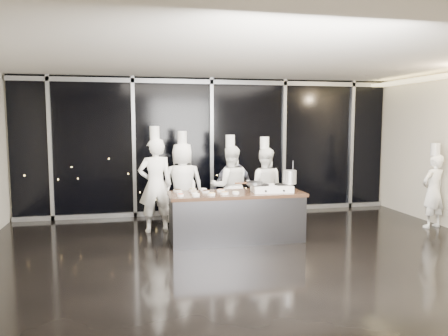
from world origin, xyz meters
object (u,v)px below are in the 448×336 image
object	(u,v)px
guest	(233,186)
chef_left	(183,184)
stove	(272,188)
chef_far_left	(155,184)
chef_right	(264,186)
chef_side	(433,190)
stock_pot	(290,177)
demo_counter	(236,217)
chef_center	(230,186)
frying_pan	(254,183)

from	to	relation	value
guest	chef_left	bearing A→B (deg)	-13.71
stove	chef_far_left	bearing A→B (deg)	157.19
chef_right	chef_far_left	bearing A→B (deg)	23.14
chef_right	chef_side	bearing A→B (deg)	-175.40
stock_pot	chef_left	world-z (taller)	chef_left
stock_pot	stove	bearing A→B (deg)	176.23
chef_left	chef_side	world-z (taller)	chef_left
chef_far_left	stove	bearing A→B (deg)	147.01
demo_counter	guest	world-z (taller)	guest
chef_left	chef_center	distance (m)	0.99
chef_center	guest	size ratio (longest dim) A/B	1.19
frying_pan	chef_center	size ratio (longest dim) A/B	0.28
chef_far_left	chef_side	size ratio (longest dim) A/B	1.20
demo_counter	stock_pot	distance (m)	1.22
stove	chef_right	xyz separation A→B (m)	(0.21, 1.14, -0.13)
stock_pot	chef_right	bearing A→B (deg)	96.14
chef_far_left	chef_side	bearing A→B (deg)	165.16
stock_pot	demo_counter	bearing A→B (deg)	176.04
chef_far_left	chef_side	xyz separation A→B (m)	(5.61, -0.85, -0.16)
guest	chef_right	bearing A→B (deg)	137.32
chef_side	guest	bearing A→B (deg)	-32.00
frying_pan	chef_center	xyz separation A→B (m)	(-0.19, 1.14, -0.21)
stock_pot	guest	distance (m)	1.67
stock_pot	guest	size ratio (longest dim) A/B	0.16
demo_counter	chef_side	world-z (taller)	chef_side
chef_center	frying_pan	bearing A→B (deg)	103.54
stove	chef_side	xyz separation A→B (m)	(3.55, 0.19, -0.18)
stove	frying_pan	world-z (taller)	frying_pan
chef_left	demo_counter	bearing A→B (deg)	122.10
chef_center	chef_right	world-z (taller)	chef_center
chef_far_left	guest	world-z (taller)	chef_far_left
demo_counter	frying_pan	size ratio (longest dim) A/B	4.66
chef_far_left	chef_right	distance (m)	2.28
frying_pan	chef_side	size ratio (longest dim) A/B	0.30
stove	guest	world-z (taller)	guest
stove	chef_left	xyz separation A→B (m)	(-1.49, 1.37, -0.07)
frying_pan	chef_side	world-z (taller)	chef_side
demo_counter	frying_pan	world-z (taller)	frying_pan
stove	chef_left	bearing A→B (deg)	141.26
demo_counter	chef_far_left	world-z (taller)	chef_far_left
frying_pan	chef_left	bearing A→B (deg)	134.61
stove	chef_far_left	world-z (taller)	chef_far_left
chef_left	chef_center	size ratio (longest dim) A/B	1.04
chef_far_left	chef_right	size ratio (longest dim) A/B	1.12
chef_far_left	chef_right	bearing A→B (deg)	176.37
stock_pot	chef_right	size ratio (longest dim) A/B	0.13
chef_far_left	chef_right	world-z (taller)	chef_far_left
chef_far_left	guest	xyz separation A→B (m)	(1.68, 0.39, -0.15)
demo_counter	chef_side	bearing A→B (deg)	1.95
stove	frying_pan	size ratio (longest dim) A/B	1.42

